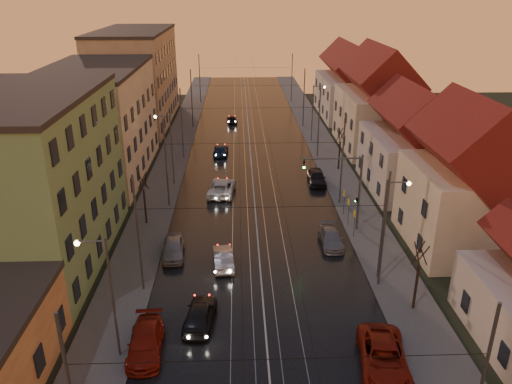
{
  "coord_description": "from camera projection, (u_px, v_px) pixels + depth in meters",
  "views": [
    {
      "loc": [
        -1.57,
        -22.02,
        20.48
      ],
      "look_at": [
        -0.0,
        20.55,
        2.85
      ],
      "focal_mm": 35.0,
      "sensor_mm": 36.0,
      "label": 1
    }
  ],
  "objects": [
    {
      "name": "catenary_pole_l_2",
      "position": [
        166.0,
        164.0,
        48.36
      ],
      "size": [
        0.16,
        0.16,
        9.0
      ],
      "primitive_type": "cylinder",
      "color": "#595B60",
      "rests_on": "ground"
    },
    {
      "name": "tram_rail_0",
      "position": [
        234.0,
        155.0,
        65.05
      ],
      "size": [
        0.06,
        120.0,
        0.03
      ],
      "primitive_type": "cube",
      "color": "gray",
      "rests_on": "road"
    },
    {
      "name": "tram_rail_3",
      "position": [
        267.0,
        155.0,
        65.2
      ],
      "size": [
        0.06,
        120.0,
        0.03
      ],
      "primitive_type": "cube",
      "color": "gray",
      "rests_on": "road"
    },
    {
      "name": "catenary_pole_l_4",
      "position": [
        192.0,
        99.0,
        76.06
      ],
      "size": [
        0.16,
        0.16,
        9.0
      ],
      "primitive_type": "cylinder",
      "color": "#595B60",
      "rests_on": "ground"
    },
    {
      "name": "street_lamp_3",
      "position": [
        315.0,
        107.0,
        69.13
      ],
      "size": [
        1.75,
        0.32,
        8.0
      ],
      "color": "#595B60",
      "rests_on": "ground"
    },
    {
      "name": "catenary_pole_r_3",
      "position": [
        319.0,
        123.0,
        62.8
      ],
      "size": [
        0.16,
        0.16,
        9.0
      ],
      "primitive_type": "cylinder",
      "color": "#595B60",
      "rests_on": "ground"
    },
    {
      "name": "street_lamp_2",
      "position": [
        169.0,
        142.0,
        53.74
      ],
      "size": [
        1.75,
        0.32,
        8.0
      ],
      "color": "#595B60",
      "rests_on": "ground"
    },
    {
      "name": "house_right_1",
      "position": [
        467.0,
        186.0,
        40.56
      ],
      "size": [
        8.67,
        10.2,
        10.8
      ],
      "color": "beige",
      "rests_on": "ground"
    },
    {
      "name": "catenary_pole_l_3",
      "position": [
        182.0,
        124.0,
        62.21
      ],
      "size": [
        0.16,
        0.16,
        9.0
      ],
      "primitive_type": "cylinder",
      "color": "#595B60",
      "rests_on": "ground"
    },
    {
      "name": "house_right_4",
      "position": [
        349.0,
        86.0,
        83.18
      ],
      "size": [
        9.18,
        16.32,
        10.0
      ],
      "color": "beige",
      "rests_on": "ground"
    },
    {
      "name": "catenary_pole_r_4",
      "position": [
        304.0,
        98.0,
        76.65
      ],
      "size": [
        0.16,
        0.16,
        9.0
      ],
      "primitive_type": "cylinder",
      "color": "#595B60",
      "rests_on": "ground"
    },
    {
      "name": "house_right_3",
      "position": [
        377.0,
        105.0,
        66.28
      ],
      "size": [
        9.18,
        14.28,
        11.5
      ],
      "color": "beige",
      "rests_on": "ground"
    },
    {
      "name": "parked_right_0",
      "position": [
        383.0,
        357.0,
        28.56
      ],
      "size": [
        3.38,
        6.01,
        1.58
      ],
      "primitive_type": "imported",
      "rotation": [
        0.0,
        0.0,
        -0.14
      ],
      "color": "maroon",
      "rests_on": "ground"
    },
    {
      "name": "apartment_left_1",
      "position": [
        30.0,
        184.0,
        38.06
      ],
      "size": [
        10.0,
        18.0,
        13.0
      ],
      "primitive_type": "cube",
      "color": "#6E945E",
      "rests_on": "ground"
    },
    {
      "name": "bare_tree_2",
      "position": [
        340.0,
        150.0,
        59.01
      ],
      "size": [
        1.09,
        1.09,
        5.11
      ],
      "color": "black",
      "rests_on": "ground"
    },
    {
      "name": "parked_right_2",
      "position": [
        317.0,
        177.0,
        55.44
      ],
      "size": [
        2.01,
        4.66,
        1.56
      ],
      "primitive_type": "imported",
      "rotation": [
        0.0,
        0.0,
        -0.04
      ],
      "color": "black",
      "rests_on": "ground"
    },
    {
      "name": "apartment_left_3",
      "position": [
        136.0,
        78.0,
        78.5
      ],
      "size": [
        10.0,
        24.0,
        14.0
      ],
      "primitive_type": "cube",
      "color": "#8F7E5C",
      "rests_on": "ground"
    },
    {
      "name": "traffic_light_mast",
      "position": [
        349.0,
        183.0,
        43.35
      ],
      "size": [
        5.3,
        0.32,
        7.2
      ],
      "color": "#595B60",
      "rests_on": "ground"
    },
    {
      "name": "tram_rail_2",
      "position": [
        256.0,
        155.0,
        65.15
      ],
      "size": [
        0.06,
        120.0,
        0.03
      ],
      "primitive_type": "cube",
      "color": "gray",
      "rests_on": "road"
    },
    {
      "name": "house_right_2",
      "position": [
        413.0,
        147.0,
        52.87
      ],
      "size": [
        9.18,
        12.24,
        9.2
      ],
      "color": "beige",
      "rests_on": "ground"
    },
    {
      "name": "parked_left_3",
      "position": [
        173.0,
        248.0,
        40.61
      ],
      "size": [
        2.04,
        4.41,
        1.46
      ],
      "primitive_type": "imported",
      "rotation": [
        0.0,
        0.0,
        0.07
      ],
      "color": "gray",
      "rests_on": "ground"
    },
    {
      "name": "catenary_pole_r_1",
      "position": [
        384.0,
        231.0,
        35.1
      ],
      "size": [
        0.16,
        0.16,
        9.0
      ],
      "primitive_type": "cylinder",
      "color": "#595B60",
      "rests_on": "ground"
    },
    {
      "name": "street_lamp_0",
      "position": [
        106.0,
        287.0,
        27.89
      ],
      "size": [
        1.75,
        0.32,
        8.0
      ],
      "color": "#595B60",
      "rests_on": "ground"
    },
    {
      "name": "road",
      "position": [
        251.0,
        155.0,
        65.14
      ],
      "size": [
        16.0,
        120.0,
        0.04
      ],
      "primitive_type": "cube",
      "color": "black",
      "rests_on": "ground"
    },
    {
      "name": "apartment_left_2",
      "position": [
        98.0,
        123.0,
        56.72
      ],
      "size": [
        10.0,
        20.0,
        12.0
      ],
      "primitive_type": "cube",
      "color": "#C0AC95",
      "rests_on": "ground"
    },
    {
      "name": "sidewalk_left",
      "position": [
        174.0,
        156.0,
        64.78
      ],
      "size": [
        4.0,
        120.0,
        0.15
      ],
      "primitive_type": "cube",
      "color": "#4C4C4C",
      "rests_on": "ground"
    },
    {
      "name": "tram_rail_1",
      "position": [
        245.0,
        155.0,
        65.1
      ],
      "size": [
        0.06,
        120.0,
        0.03
      ],
      "primitive_type": "cube",
      "color": "gray",
      "rests_on": "road"
    },
    {
      "name": "catenary_pole_r_2",
      "position": [
        342.0,
        162.0,
        48.95
      ],
      "size": [
        0.16,
        0.16,
        9.0
      ],
      "primitive_type": "cylinder",
      "color": "#595B60",
      "rests_on": "ground"
    },
    {
      "name": "bare_tree_1",
      "position": [
        417.0,
        278.0,
        33.15
      ],
      "size": [
        1.09,
        1.09,
        5.11
      ],
      "color": "black",
      "rests_on": "ground"
    },
    {
      "name": "bare_tree_0",
      "position": [
        144.0,
        200.0,
        45.39
      ],
      "size": [
        1.09,
        1.09,
        5.11
      ],
      "color": "black",
      "rests_on": "ground"
    },
    {
      "name": "catenary_pole_l_1",
      "position": [
        138.0,
        235.0,
        34.51
      ],
      "size": [
        0.16,
        0.16,
        9.0
      ],
      "primitive_type": "cylinder",
      "color": "#595B60",
      "rests_on": "ground"
    },
    {
      "name": "driving_car_2",
      "position": [
        222.0,
        187.0,
        52.75
      ],
      "size": [
        3.11,
        5.78,
        1.54
      ],
      "primitive_type": "imported",
      "rotation": [
        0.0,
        0.0,
        3.04
      ],
      "color": "silver",
      "rests_on": "ground"
    },
    {
      "name": "driving_car_0",
      "position": [
        200.0,
        314.0,
        32.37
      ],
      "size": [
        2.31,
        4.65,
        1.52
      ],
      "primitive_type": "imported",
      "rotation": [
        0.0,
        0.0,
        3.02
      ],
      "color": "black",
      "rests_on": "ground"
    },
    {
      "name": "driving_car_3",
      "position": [
        221.0,
        150.0,
        65.1
      ],
      "size": [
        1.99,
        4.53,
        1.29
      ],
      "primitive_type": "imported",
      "rotation": [
        0.0,
        0.0,
        3.1
      ],
      "color": "#152341",
      "rests_on": "ground"
    },
    {
      "name": "street_lamp_1",
      "position": [
        388.0,
        220.0,
        35.89
      ],
      "size": [
        1.75,
        0.32,
        8.0
      ],
      "color": "#595B60",
      "rests_on": "ground"
    },
    {
      "name": "driving_car_1",
      "position": [
        223.0,
        258.0,
        39.21
      ],
      "size": [
        1.84,
        4.3,
        1.38
      ],
      "primitive_type": "imported",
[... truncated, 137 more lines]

